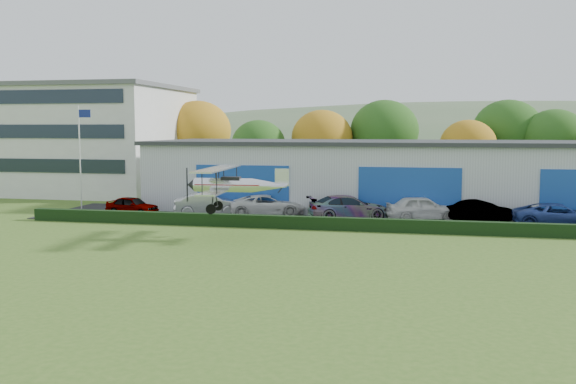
% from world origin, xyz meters
% --- Properties ---
extents(ground, '(300.00, 300.00, 0.00)m').
position_xyz_m(ground, '(0.00, 0.00, 0.00)').
color(ground, '#3D621F').
rests_on(ground, ground).
extents(apron, '(48.00, 9.00, 0.05)m').
position_xyz_m(apron, '(3.00, 21.00, 0.03)').
color(apron, black).
rests_on(apron, ground).
extents(hedge, '(46.00, 0.60, 0.80)m').
position_xyz_m(hedge, '(3.00, 16.20, 0.40)').
color(hedge, black).
rests_on(hedge, ground).
extents(hangar, '(40.60, 12.60, 5.30)m').
position_xyz_m(hangar, '(5.00, 27.98, 2.66)').
color(hangar, '#B2B7BC').
rests_on(hangar, ground).
extents(office_block, '(20.60, 15.60, 10.40)m').
position_xyz_m(office_block, '(-28.00, 35.00, 5.21)').
color(office_block, silver).
rests_on(office_block, ground).
extents(flagpole, '(1.05, 0.10, 8.00)m').
position_xyz_m(flagpole, '(-19.88, 22.00, 4.78)').
color(flagpole, silver).
rests_on(flagpole, ground).
extents(tree_belt, '(75.70, 13.22, 10.12)m').
position_xyz_m(tree_belt, '(0.85, 40.62, 5.61)').
color(tree_belt, '#3D2614').
rests_on(tree_belt, ground).
extents(distant_hills, '(430.00, 196.00, 56.00)m').
position_xyz_m(distant_hills, '(-4.38, 140.00, -13.05)').
color(distant_hills, '#4C6642').
rests_on(distant_hills, ground).
extents(car_0, '(4.09, 2.19, 1.32)m').
position_xyz_m(car_0, '(-14.62, 19.71, 0.71)').
color(car_0, gray).
rests_on(car_0, apron).
extents(car_1, '(5.15, 3.21, 1.60)m').
position_xyz_m(car_1, '(-9.17, 20.66, 0.85)').
color(car_1, silver).
rests_on(car_1, apron).
extents(car_2, '(5.83, 3.89, 1.49)m').
position_xyz_m(car_2, '(-4.93, 21.36, 0.79)').
color(car_2, silver).
rests_on(car_2, apron).
extents(car_3, '(6.04, 4.15, 1.62)m').
position_xyz_m(car_3, '(0.93, 20.86, 0.86)').
color(car_3, gray).
rests_on(car_3, apron).
extents(car_4, '(5.24, 3.18, 1.67)m').
position_xyz_m(car_4, '(5.92, 21.31, 0.88)').
color(car_4, silver).
rests_on(car_4, apron).
extents(car_5, '(4.71, 2.90, 1.47)m').
position_xyz_m(car_5, '(9.81, 21.22, 0.78)').
color(car_5, gray).
rests_on(car_5, apron).
extents(car_6, '(5.54, 2.60, 1.53)m').
position_xyz_m(car_6, '(14.33, 19.78, 0.82)').
color(car_6, navy).
rests_on(car_6, apron).
extents(biplane, '(5.93, 6.79, 2.54)m').
position_xyz_m(biplane, '(-4.62, 11.89, 3.16)').
color(biplane, silver).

